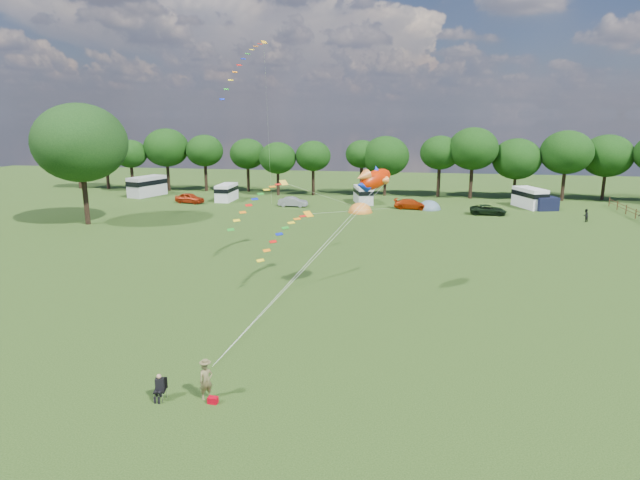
% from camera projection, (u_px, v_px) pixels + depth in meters
% --- Properties ---
extents(ground_plane, '(180.00, 180.00, 0.00)m').
position_uv_depth(ground_plane, '(294.00, 347.00, 28.28)').
color(ground_plane, black).
rests_on(ground_plane, ground).
extents(tree_line, '(102.98, 10.98, 10.27)m').
position_uv_depth(tree_line, '(410.00, 154.00, 78.68)').
color(tree_line, black).
rests_on(tree_line, ground).
extents(big_tree, '(10.00, 10.00, 13.28)m').
position_uv_depth(big_tree, '(80.00, 143.00, 58.07)').
color(big_tree, black).
rests_on(big_tree, ground).
extents(car_a, '(4.51, 2.53, 1.42)m').
position_uv_depth(car_a, '(190.00, 198.00, 74.24)').
color(car_a, '#A5290C').
rests_on(car_a, ground).
extents(car_b, '(3.65, 1.40, 1.28)m').
position_uv_depth(car_b, '(293.00, 202.00, 71.38)').
color(car_b, gray).
rests_on(car_b, ground).
extents(car_c, '(4.53, 2.38, 1.30)m').
position_uv_depth(car_c, '(411.00, 204.00, 69.55)').
color(car_c, '#AC2E07').
rests_on(car_c, ground).
extents(car_d, '(4.55, 2.24, 1.21)m').
position_uv_depth(car_d, '(488.00, 210.00, 65.63)').
color(car_d, black).
rests_on(car_d, ground).
extents(campervan_a, '(4.19, 6.50, 2.95)m').
position_uv_depth(campervan_a, '(147.00, 186.00, 80.58)').
color(campervan_a, '#B2B2B4').
rests_on(campervan_a, ground).
extents(campervan_b, '(2.16, 4.86, 2.36)m').
position_uv_depth(campervan_b, '(227.00, 192.00, 76.26)').
color(campervan_b, silver).
rests_on(campervan_b, ground).
extents(campervan_c, '(3.24, 5.17, 2.35)m').
position_uv_depth(campervan_c, '(363.00, 194.00, 74.07)').
color(campervan_c, silver).
rests_on(campervan_c, ground).
extents(campervan_d, '(4.04, 5.77, 2.61)m').
position_uv_depth(campervan_d, '(530.00, 197.00, 70.48)').
color(campervan_d, white).
rests_on(campervan_d, ground).
extents(tent_orange, '(3.10, 3.40, 2.43)m').
position_uv_depth(tent_orange, '(360.00, 212.00, 67.38)').
color(tent_orange, orange).
rests_on(tent_orange, ground).
extents(tent_greyblue, '(3.06, 3.36, 2.28)m').
position_uv_depth(tent_greyblue, '(429.00, 209.00, 69.61)').
color(tent_greyblue, slate).
rests_on(tent_greyblue, ground).
extents(awning_navy, '(3.25, 2.90, 1.70)m').
position_uv_depth(awning_navy, '(545.00, 204.00, 68.80)').
color(awning_navy, black).
rests_on(awning_navy, ground).
extents(kite_flyer, '(0.72, 0.70, 1.67)m').
position_uv_depth(kite_flyer, '(206.00, 381.00, 23.03)').
color(kite_flyer, brown).
rests_on(kite_flyer, ground).
extents(camp_chair, '(0.58, 0.59, 1.20)m').
position_uv_depth(camp_chair, '(160.00, 384.00, 22.99)').
color(camp_chair, '#99999E').
rests_on(camp_chair, ground).
extents(kite_bag, '(0.43, 0.31, 0.29)m').
position_uv_depth(kite_bag, '(213.00, 400.00, 22.78)').
color(kite_bag, '#B00011').
rests_on(kite_bag, ground).
extents(fish_kite, '(2.70, 3.25, 1.81)m').
position_uv_depth(fish_kite, '(373.00, 179.00, 34.16)').
color(fish_kite, '#BD2000').
rests_on(fish_kite, ground).
extents(streamer_kite_a, '(3.27, 5.51, 5.73)m').
position_uv_depth(streamer_kite_a, '(247.00, 60.00, 50.44)').
color(streamer_kite_a, orange).
rests_on(streamer_kite_a, ground).
extents(streamer_kite_b, '(4.36, 4.77, 3.83)m').
position_uv_depth(streamer_kite_b, '(262.00, 197.00, 46.08)').
color(streamer_kite_b, yellow).
rests_on(streamer_kite_b, ground).
extents(streamer_kite_c, '(3.17, 5.00, 2.81)m').
position_uv_depth(streamer_kite_c, '(290.00, 228.00, 38.40)').
color(streamer_kite_c, '#FFA111').
rests_on(streamer_kite_c, ground).
extents(walker_a, '(0.84, 0.83, 1.51)m').
position_uv_depth(walker_a, '(585.00, 216.00, 61.15)').
color(walker_a, black).
rests_on(walker_a, ground).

